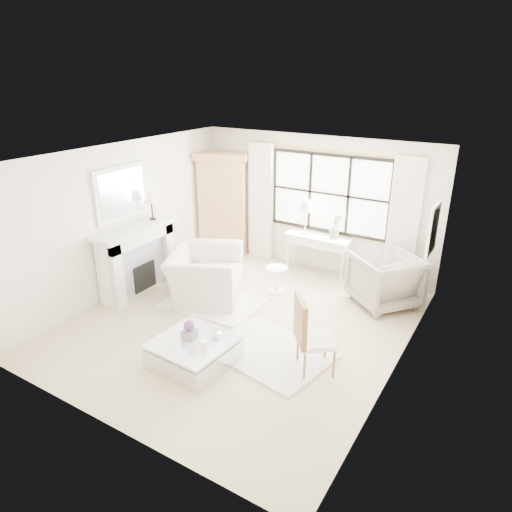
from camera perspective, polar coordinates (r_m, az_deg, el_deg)
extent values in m
plane|color=#C1AF8F|center=(7.55, -1.96, -8.29)|extent=(5.50, 5.50, 0.00)
plane|color=white|center=(6.60, -2.27, 12.32)|extent=(5.50, 5.50, 0.00)
plane|color=silver|center=(9.27, 7.36, 6.50)|extent=(5.00, 0.00, 5.00)
plane|color=white|center=(5.13, -19.44, -8.17)|extent=(5.00, 0.00, 5.00)
plane|color=beige|center=(8.53, -16.30, 4.40)|extent=(0.00, 5.50, 5.50)
plane|color=white|center=(6.06, 18.08, -3.16)|extent=(0.00, 5.50, 5.50)
cube|color=white|center=(9.07, 9.12, 7.69)|extent=(2.40, 0.02, 1.50)
cylinder|color=#A8883A|center=(8.84, 9.31, 13.08)|extent=(3.30, 0.04, 0.04)
cube|color=white|center=(9.74, 0.61, 6.76)|extent=(0.55, 0.10, 2.47)
cube|color=beige|center=(8.66, 17.94, 3.67)|extent=(0.55, 0.10, 2.47)
cube|color=silver|center=(8.64, -14.81, -0.60)|extent=(0.34, 1.50, 1.18)
cube|color=silver|center=(8.55, -13.98, -1.20)|extent=(0.03, 1.22, 0.97)
cube|color=black|center=(8.62, -13.80, -2.50)|extent=(0.06, 0.52, 0.50)
cube|color=silver|center=(8.40, -15.04, 3.31)|extent=(0.58, 1.66, 0.08)
cube|color=silver|center=(8.38, -16.52, 7.55)|extent=(0.05, 1.15, 0.95)
cube|color=silver|center=(8.36, -16.38, 7.53)|extent=(0.02, 1.00, 0.80)
cube|color=white|center=(7.56, 21.28, 3.08)|extent=(0.04, 0.62, 0.82)
cube|color=beige|center=(7.56, 21.13, 3.11)|extent=(0.01, 0.52, 0.72)
cylinder|color=black|center=(8.70, -12.76, 4.57)|extent=(0.12, 0.12, 0.03)
cylinder|color=black|center=(8.65, -12.85, 5.61)|extent=(0.03, 0.03, 0.30)
cone|color=beige|center=(8.59, -12.99, 7.14)|extent=(0.22, 0.22, 0.18)
cube|color=tan|center=(10.09, -4.04, 6.16)|extent=(1.15, 0.92, 2.10)
cube|color=tan|center=(9.84, -4.21, 12.44)|extent=(1.30, 1.06, 0.14)
cube|color=white|center=(9.13, 7.77, 1.81)|extent=(1.25, 0.44, 0.14)
cube|color=white|center=(9.10, 7.80, 2.34)|extent=(1.31, 0.48, 0.06)
cylinder|color=#BC8841|center=(9.18, 6.11, 2.90)|extent=(0.14, 0.14, 0.03)
cylinder|color=#BC8841|center=(9.10, 6.18, 4.36)|extent=(0.02, 0.02, 0.46)
cone|color=beige|center=(9.01, 6.26, 6.29)|extent=(0.28, 0.28, 0.22)
imported|color=#5F7B52|center=(8.90, 9.96, 3.67)|extent=(0.32, 0.28, 0.50)
cylinder|color=white|center=(8.51, 2.59, -4.44)|extent=(0.26, 0.26, 0.03)
cylinder|color=white|center=(8.41, 2.61, -3.01)|extent=(0.06, 0.06, 0.44)
cylinder|color=white|center=(8.31, 2.64, -1.52)|extent=(0.40, 0.40, 0.03)
cube|color=white|center=(8.16, -5.36, -5.77)|extent=(1.70, 1.24, 0.03)
cube|color=silver|center=(6.81, 1.75, -11.89)|extent=(1.87, 1.53, 0.03)
imported|color=beige|center=(8.21, -6.40, -2.33)|extent=(1.66, 1.74, 0.88)
imported|color=gray|center=(8.22, 15.76, -2.86)|extent=(1.43, 1.42, 0.93)
cube|color=white|center=(6.29, 7.53, -10.41)|extent=(0.66, 0.66, 0.07)
cube|color=olive|center=(6.08, 5.56, -8.07)|extent=(0.34, 0.41, 0.60)
cube|color=silver|center=(6.57, -7.75, -12.03)|extent=(1.05, 1.05, 0.32)
cube|color=silver|center=(6.46, -7.84, -10.57)|extent=(1.05, 1.05, 0.04)
cube|color=slate|center=(6.46, -8.30, -9.65)|extent=(0.20, 0.20, 0.13)
sphere|color=#612F77|center=(6.39, -8.37, -8.58)|extent=(0.15, 0.15, 0.15)
cylinder|color=white|center=(6.22, -6.59, -11.02)|extent=(0.10, 0.10, 0.12)
imported|color=white|center=(6.43, -4.92, -9.60)|extent=(0.16, 0.16, 0.14)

